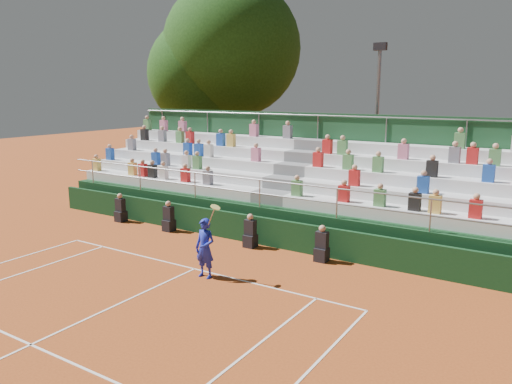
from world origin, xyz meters
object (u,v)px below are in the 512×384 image
Objects in this scene: tennis_player at (205,248)px; tree_east at (232,49)px; floodlight_mast at (377,110)px; tree_west at (203,74)px.

tree_east is (-9.04, 14.24, 6.89)m from tennis_player.
tree_east reaches higher than floodlight_mast.
tree_west is 0.82× the size of tree_east.
tree_west is 2.30m from tree_east.
tennis_player is 0.19× the size of tree_east.
tree_east is at bearing 169.48° from floodlight_mast.
floodlight_mast reaches higher than tennis_player.
tennis_player is 12.95m from floodlight_mast.
tree_west reaches higher than floodlight_mast.
tree_east is at bearing 122.41° from tennis_player.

